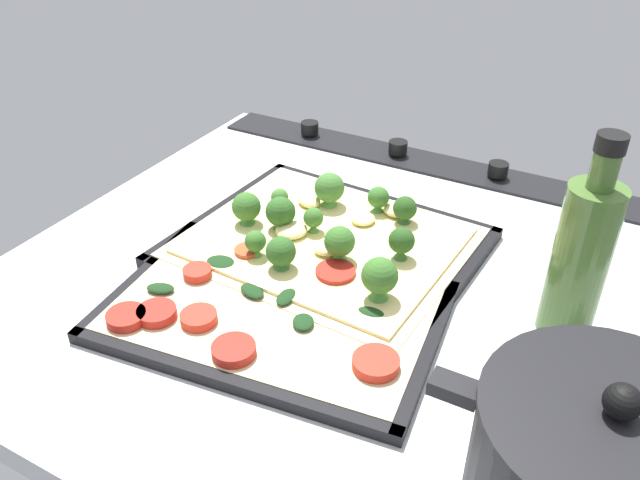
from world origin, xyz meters
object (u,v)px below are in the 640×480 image
object	(u,v)px
baking_tray_back	(274,314)
veggie_pizza_back	(268,309)
cooking_pot	(596,474)
broccoli_pizza	(326,237)
baking_tray_front	(326,249)
oil_bottle	(581,257)

from	to	relation	value
baking_tray_back	veggie_pizza_back	world-z (taller)	veggie_pizza_back
veggie_pizza_back	cooking_pot	world-z (taller)	cooking_pot
broccoli_pizza	baking_tray_back	size ratio (longest dim) A/B	0.90
baking_tray_front	veggie_pizza_back	world-z (taller)	veggie_pizza_back
baking_tray_front	oil_bottle	bearing A→B (deg)	178.91
baking_tray_back	oil_bottle	xyz separation A→B (cm)	(-26.43, -12.46, 8.28)
broccoli_pizza	cooking_pot	size ratio (longest dim) A/B	1.34
cooking_pot	oil_bottle	size ratio (longest dim) A/B	1.15
baking_tray_front	veggie_pizza_back	bearing A→B (deg)	92.27
baking_tray_back	cooking_pot	size ratio (longest dim) A/B	1.49
baking_tray_back	cooking_pot	world-z (taller)	cooking_pot
broccoli_pizza	cooking_pot	bearing A→B (deg)	145.50
oil_bottle	cooking_pot	bearing A→B (deg)	103.81
veggie_pizza_back	baking_tray_back	bearing A→B (deg)	-133.68
oil_bottle	veggie_pizza_back	bearing A→B (deg)	25.66
broccoli_pizza	veggie_pizza_back	size ratio (longest dim) A/B	0.98
baking_tray_back	oil_bottle	bearing A→B (deg)	-154.75
broccoli_pizza	veggie_pizza_back	world-z (taller)	broccoli_pizza
baking_tray_front	broccoli_pizza	size ratio (longest dim) A/B	1.08
broccoli_pizza	baking_tray_front	bearing A→B (deg)	71.19
broccoli_pizza	baking_tray_back	world-z (taller)	broccoli_pizza
baking_tray_front	broccoli_pizza	xyz separation A→B (cm)	(-0.02, -0.05, 1.64)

